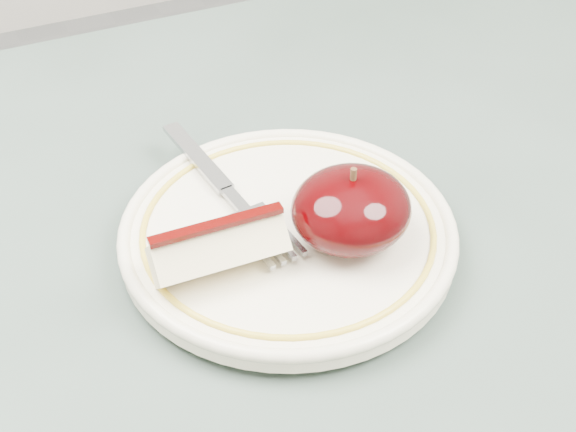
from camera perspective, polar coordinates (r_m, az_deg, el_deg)
name	(u,v)px	position (r m, az deg, el deg)	size (l,w,h in m)	color
plate	(288,232)	(0.53, 0.00, -1.16)	(0.22, 0.22, 0.02)	#F4E6CD
apple_half	(351,209)	(0.50, 4.51, 0.49)	(0.08, 0.07, 0.06)	black
apple_wedge	(219,248)	(0.48, -4.96, -2.31)	(0.08, 0.04, 0.04)	#FFEEBB
fork	(227,191)	(0.55, -4.33, 1.80)	(0.04, 0.17, 0.00)	#95989D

